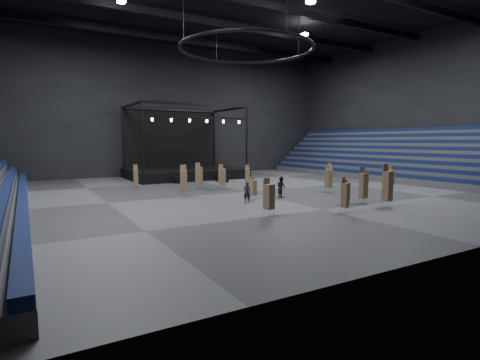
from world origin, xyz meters
TOP-DOWN VIEW (x-y plane):
  - floor at (0.00, 0.00)m, footprint 50.00×50.00m
  - wall_back at (0.00, 21.00)m, footprint 50.00×0.20m
  - wall_right at (25.00, 0.00)m, footprint 0.20×42.00m
  - bleachers_right at (22.94, 0.00)m, footprint 7.20×40.00m
  - stage at (0.00, 16.24)m, footprint 14.00×10.00m
  - truss_ring at (-0.00, 0.00)m, footprint 12.30×12.30m
  - roof_girders at (0.00, -0.00)m, footprint 49.00×30.35m
  - flight_case_left at (-2.80, 9.96)m, footprint 1.22×0.72m
  - flight_case_mid at (1.96, 8.42)m, footprint 1.36×1.05m
  - flight_case_right at (2.52, 9.88)m, footprint 1.32×0.78m
  - chair_stack_0 at (2.47, 3.84)m, footprint 0.56×0.56m
  - chair_stack_1 at (-4.53, -10.39)m, footprint 0.64×0.64m
  - chair_stack_2 at (6.63, -3.94)m, footprint 0.55×0.55m
  - chair_stack_3 at (-1.17, 2.63)m, footprint 0.58×0.58m
  - chair_stack_4 at (0.52, -11.99)m, footprint 0.51×0.51m
  - chair_stack_5 at (12.90, 2.54)m, footprint 0.60×0.60m
  - chair_stack_6 at (-1.81, -4.20)m, footprint 0.46×0.46m
  - chair_stack_7 at (-3.05, 3.96)m, footprint 0.61×0.61m
  - chair_stack_8 at (14.00, -5.06)m, footprint 0.49×0.49m
  - chair_stack_9 at (4.71, -11.99)m, footprint 0.57×0.57m
  - chair_stack_10 at (4.45, -10.02)m, footprint 0.53×0.53m
  - chair_stack_11 at (-6.36, -0.37)m, footprint 0.67×0.67m
  - chair_stack_12 at (-8.58, 6.56)m, footprint 0.50×0.50m
  - chair_stack_13 at (3.13, -9.53)m, footprint 0.50×0.50m
  - man_center at (-3.08, -5.27)m, footprint 0.68×0.57m
  - crew_member at (0.81, -4.43)m, footprint 0.75×0.92m

SIDE VIEW (x-z plane):
  - floor at x=0.00m, z-range 0.00..0.00m
  - flight_case_left at x=-2.80m, z-range 0.00..0.77m
  - flight_case_mid at x=1.96m, z-range 0.00..0.81m
  - flight_case_right at x=2.52m, z-range 0.00..0.84m
  - man_center at x=-3.08m, z-range 0.00..1.60m
  - crew_member at x=0.81m, z-range 0.00..1.76m
  - chair_stack_13 at x=3.13m, z-range 0.07..1.92m
  - chair_stack_6 at x=-1.81m, z-range 0.06..1.94m
  - chair_stack_5 at x=12.90m, z-range 0.06..2.22m
  - chair_stack_0 at x=2.47m, z-range 0.04..2.28m
  - chair_stack_8 at x=14.00m, z-range 0.06..2.34m
  - chair_stack_4 at x=0.52m, z-range 0.02..2.41m
  - chair_stack_12 at x=-8.58m, z-range 0.02..2.50m
  - chair_stack_1 at x=-4.53m, z-range 0.07..2.50m
  - chair_stack_3 at x=-1.17m, z-range 0.06..2.53m
  - chair_stack_2 at x=6.63m, z-range 0.06..2.55m
  - chair_stack_7 at x=-3.05m, z-range 0.06..2.68m
  - chair_stack_10 at x=4.45m, z-range 0.02..2.81m
  - chair_stack_11 at x=-6.36m, z-range 0.04..2.82m
  - stage at x=0.00m, z-range -3.15..6.05m
  - chair_stack_9 at x=4.71m, z-range 0.02..3.15m
  - bleachers_right at x=22.94m, z-range -1.47..4.93m
  - wall_back at x=0.00m, z-range 0.00..18.00m
  - wall_right at x=25.00m, z-range 0.00..18.00m
  - truss_ring at x=0.00m, z-range 10.43..15.58m
  - roof_girders at x=0.00m, z-range 16.85..17.55m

